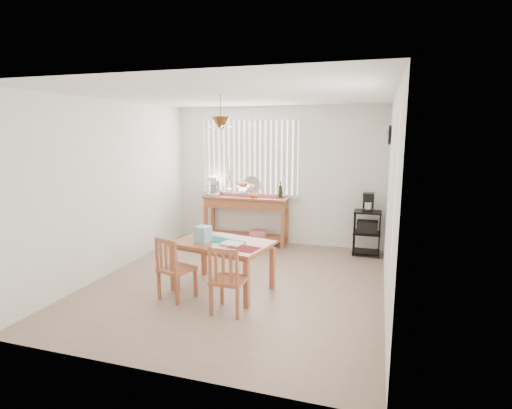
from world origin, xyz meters
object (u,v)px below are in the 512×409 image
(sideboard, at_px, (247,208))
(cart_items, at_px, (368,203))
(wire_cart, at_px, (367,229))
(chair_right, at_px, (228,280))
(chair_left, at_px, (175,269))
(dining_table, at_px, (223,247))

(sideboard, relative_size, cart_items, 5.06)
(wire_cart, xyz_separation_m, chair_right, (-1.48, -2.85, -0.06))
(cart_items, distance_m, chair_left, 3.56)
(sideboard, bearing_deg, dining_table, -79.42)
(sideboard, relative_size, dining_table, 1.17)
(sideboard, distance_m, chair_right, 3.05)
(dining_table, relative_size, chair_left, 1.69)
(wire_cart, relative_size, chair_left, 0.95)
(sideboard, height_order, chair_left, sideboard)
(wire_cart, distance_m, chair_right, 3.21)
(cart_items, distance_m, dining_table, 2.87)
(sideboard, xyz_separation_m, chair_left, (-0.05, -2.76, -0.28))
(wire_cart, height_order, chair_right, chair_right)
(dining_table, bearing_deg, sideboard, 100.58)
(wire_cart, bearing_deg, cart_items, 90.00)
(sideboard, height_order, cart_items, cart_items)
(wire_cart, bearing_deg, sideboard, 177.74)
(chair_right, bearing_deg, cart_items, 62.56)
(sideboard, bearing_deg, cart_items, -2.05)
(chair_right, bearing_deg, chair_left, 167.38)
(cart_items, relative_size, dining_table, 0.23)
(cart_items, relative_size, chair_left, 0.39)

